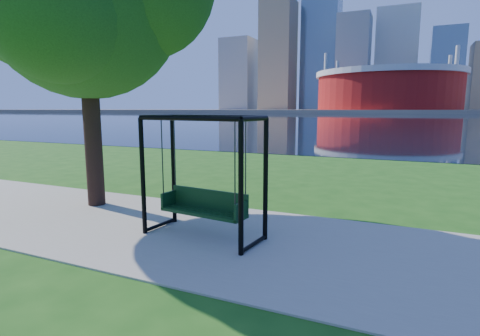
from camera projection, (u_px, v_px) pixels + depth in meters
The scene contains 7 objects.
ground at pixel (247, 232), 7.15m from camera, with size 900.00×900.00×0.00m, color #1E5114.
path at pixel (236, 240), 6.70m from camera, with size 120.00×4.00×0.03m, color #9E937F.
river at pixel (398, 118), 99.07m from camera, with size 900.00×180.00×0.02m, color black.
far_bank at pixel (406, 111), 282.77m from camera, with size 900.00×228.00×2.00m, color #937F60.
stadium at pixel (387, 89), 220.77m from camera, with size 83.00×83.00×32.00m.
skyline at pixel (403, 66), 291.14m from camera, with size 392.00×66.00×96.50m.
swing at pixel (204, 180), 6.71m from camera, with size 2.26×1.17×2.22m.
Camera 1 is at (2.70, -6.32, 2.33)m, focal length 28.00 mm.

